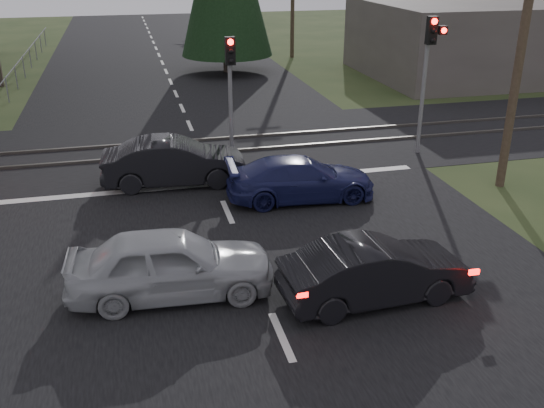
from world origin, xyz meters
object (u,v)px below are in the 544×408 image
object	(u,v)px
traffic_signal_right	(429,59)
blue_sedan	(301,179)
dark_hatchback	(375,271)
dark_car_far	(175,162)
traffic_signal_center	(230,77)
utility_pole_near	(525,27)
silver_car	(171,264)

from	to	relation	value
traffic_signal_right	blue_sedan	xyz separation A→B (m)	(-5.31, -3.03, -2.69)
dark_hatchback	dark_car_far	world-z (taller)	dark_car_far
dark_hatchback	traffic_signal_center	bearing A→B (deg)	3.56
utility_pole_near	dark_hatchback	xyz separation A→B (m)	(-6.30, -5.15, -4.08)
dark_hatchback	blue_sedan	distance (m)	5.59
dark_hatchback	traffic_signal_right	bearing A→B (deg)	-35.21
traffic_signal_center	silver_car	world-z (taller)	traffic_signal_center
blue_sedan	dark_car_far	size ratio (longest dim) A/B	0.98
utility_pole_near	dark_car_far	bearing A→B (deg)	165.52
traffic_signal_right	dark_hatchback	bearing A→B (deg)	-121.80
utility_pole_near	blue_sedan	bearing A→B (deg)	175.96
traffic_signal_right	dark_car_far	world-z (taller)	traffic_signal_right
traffic_signal_right	blue_sedan	world-z (taller)	traffic_signal_right
blue_sedan	utility_pole_near	bearing A→B (deg)	-91.15
blue_sedan	dark_car_far	distance (m)	3.99
traffic_signal_right	utility_pole_near	bearing A→B (deg)	-74.66
traffic_signal_right	dark_hatchback	world-z (taller)	traffic_signal_right
traffic_signal_center	blue_sedan	xyz separation A→B (m)	(1.24, -4.24, -2.18)
blue_sedan	traffic_signal_right	bearing A→B (deg)	-57.39
traffic_signal_center	dark_hatchback	size ratio (longest dim) A/B	1.04
traffic_signal_center	silver_car	bearing A→B (deg)	-108.30
utility_pole_near	dark_hatchback	world-z (taller)	utility_pole_near
utility_pole_near	dark_hatchback	size ratio (longest dim) A/B	2.28
blue_sedan	dark_car_far	world-z (taller)	dark_car_far
traffic_signal_right	utility_pole_near	distance (m)	3.87
silver_car	dark_hatchback	bearing A→B (deg)	-102.72
utility_pole_near	dark_car_far	size ratio (longest dim) A/B	2.07
traffic_signal_right	dark_hatchback	xyz separation A→B (m)	(-5.35, -8.62, -2.66)
blue_sedan	dark_car_far	bearing A→B (deg)	61.83
dark_hatchback	silver_car	world-z (taller)	silver_car
traffic_signal_center	dark_car_far	size ratio (longest dim) A/B	0.94
traffic_signal_center	silver_car	xyz separation A→B (m)	(-2.86, -8.64, -2.08)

